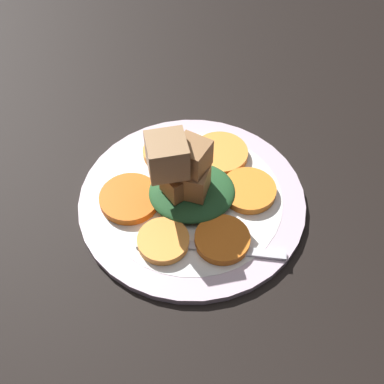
{
  "coord_description": "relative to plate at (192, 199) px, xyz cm",
  "views": [
    {
      "loc": [
        -3.4,
        -39.09,
        53.21
      ],
      "look_at": [
        0.0,
        0.0,
        4.1
      ],
      "focal_mm": 45.0,
      "sensor_mm": 36.0,
      "label": 1
    }
  ],
  "objects": [
    {
      "name": "carrot_slice_2",
      "position": [
        7.52,
        -0.05,
        1.13
      ],
      "size": [
        7.29,
        7.29,
        1.11
      ],
      "primitive_type": "cylinder",
      "color": "orange",
      "rests_on": "plate"
    },
    {
      "name": "carrot_slice_0",
      "position": [
        -4.12,
        -6.94,
        1.13
      ],
      "size": [
        6.4,
        6.4,
        1.11
      ],
      "primitive_type": "cylinder",
      "color": "#F99539",
      "rests_on": "plate"
    },
    {
      "name": "carrot_slice_5",
      "position": [
        -8.17,
        0.42,
        1.13
      ],
      "size": [
        7.93,
        7.93,
        1.11
      ],
      "primitive_type": "cylinder",
      "color": "#D76115",
      "rests_on": "plate"
    },
    {
      "name": "carrot_slice_4",
      "position": [
        -2.85,
        7.88,
        1.13
      ],
      "size": [
        6.84,
        6.84,
        1.11
      ],
      "primitive_type": "cylinder",
      "color": "orange",
      "rests_on": "plate"
    },
    {
      "name": "center_pile",
      "position": [
        -0.71,
        -0.29,
        4.56
      ],
      "size": [
        11.34,
        10.2,
        11.4
      ],
      "color": "#235128",
      "rests_on": "plate"
    },
    {
      "name": "fork",
      "position": [
        1.14,
        -8.11,
        0.78
      ],
      "size": [
        18.14,
        5.58,
        0.4
      ],
      "rotation": [
        0.0,
        0.0,
        -0.22
      ],
      "color": "silver",
      "rests_on": "plate"
    },
    {
      "name": "plate",
      "position": [
        0.0,
        0.0,
        0.0
      ],
      "size": [
        29.99,
        29.99,
        1.05
      ],
      "color": "silver",
      "rests_on": "table_slab"
    },
    {
      "name": "carrot_slice_1",
      "position": [
        3.08,
        -7.37,
        1.13
      ],
      "size": [
        6.84,
        6.84,
        1.11
      ],
      "primitive_type": "cylinder",
      "color": "orange",
      "rests_on": "plate"
    },
    {
      "name": "table_slab",
      "position": [
        0.0,
        0.0,
        -1.52
      ],
      "size": [
        120.0,
        120.0,
        2.0
      ],
      "primitive_type": "cube",
      "color": "black",
      "rests_on": "ground"
    },
    {
      "name": "carrot_slice_3",
      "position": [
        4.61,
        6.94,
        1.13
      ],
      "size": [
        7.77,
        7.77,
        1.11
      ],
      "primitive_type": "cylinder",
      "color": "orange",
      "rests_on": "plate"
    }
  ]
}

